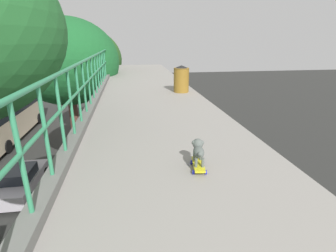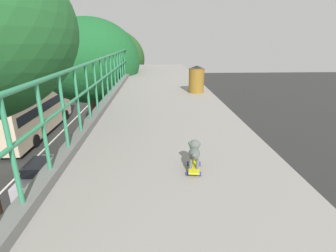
# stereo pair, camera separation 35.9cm
# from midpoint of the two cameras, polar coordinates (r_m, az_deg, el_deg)

# --- Properties ---
(car_silver_seventh) EXTENTS (1.82, 3.90, 1.45)m
(car_silver_seventh) POSITION_cam_midpoint_polar(r_m,az_deg,el_deg) (15.44, -30.87, -10.63)
(car_silver_seventh) COLOR #B5AEB7
(car_silver_seventh) RESTS_ON ground
(city_bus) EXTENTS (2.73, 10.76, 3.52)m
(city_bus) POSITION_cam_midpoint_polar(r_m,az_deg,el_deg) (23.74, -33.43, 2.06)
(city_bus) COLOR beige
(city_bus) RESTS_ON ground
(roadside_tree_far) EXTENTS (4.73, 4.73, 8.60)m
(roadside_tree_far) POSITION_cam_midpoint_polar(r_m,az_deg,el_deg) (13.00, -22.45, 13.02)
(roadside_tree_far) COLOR brown
(roadside_tree_far) RESTS_ON ground
(roadside_tree_farthest) EXTENTS (5.15, 5.15, 8.40)m
(roadside_tree_farthest) POSITION_cam_midpoint_polar(r_m,az_deg,el_deg) (19.19, -18.82, 13.80)
(roadside_tree_farthest) COLOR #4D3A30
(roadside_tree_farthest) RESTS_ON ground
(toy_skateboard) EXTENTS (0.22, 0.42, 0.08)m
(toy_skateboard) POSITION_cam_midpoint_polar(r_m,az_deg,el_deg) (3.26, 3.68, -8.77)
(toy_skateboard) COLOR gold
(toy_skateboard) RESTS_ON overpass_deck
(small_dog) EXTENTS (0.18, 0.38, 0.29)m
(small_dog) POSITION_cam_midpoint_polar(r_m,az_deg,el_deg) (3.21, 3.68, -5.33)
(small_dog) COLOR #565E59
(small_dog) RESTS_ON toy_skateboard
(litter_bin) EXTENTS (0.48, 0.48, 0.82)m
(litter_bin) POSITION_cam_midpoint_polar(r_m,az_deg,el_deg) (7.93, 1.70, 10.62)
(litter_bin) COLOR olive
(litter_bin) RESTS_ON overpass_deck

